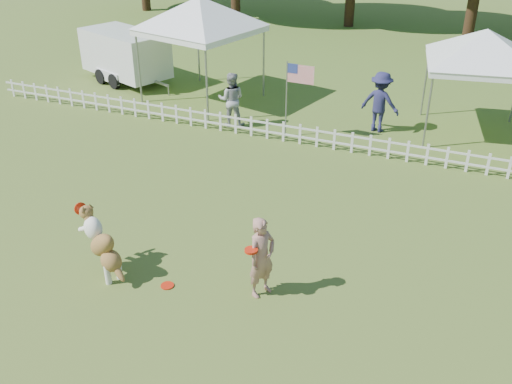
{
  "coord_description": "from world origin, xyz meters",
  "views": [
    {
      "loc": [
        4.47,
        -7.16,
        6.48
      ],
      "look_at": [
        0.54,
        2.0,
        1.1
      ],
      "focal_mm": 40.0,
      "sensor_mm": 36.0,
      "label": 1
    }
  ],
  "objects_px": {
    "frisbee_on_turf": "(167,286)",
    "spectator_a": "(231,99)",
    "canopy_tent_right": "(477,85)",
    "cargo_trailer": "(126,56)",
    "canopy_tent_left": "(202,51)",
    "handler": "(262,257)",
    "spectator_b": "(380,102)",
    "dog": "(103,245)",
    "flag_pole": "(286,100)"
  },
  "relations": [
    {
      "from": "handler",
      "to": "dog",
      "type": "bearing_deg",
      "value": 126.44
    },
    {
      "from": "handler",
      "to": "spectator_a",
      "type": "xyz_separation_m",
      "value": [
        -3.98,
        7.16,
        0.05
      ]
    },
    {
      "from": "frisbee_on_turf",
      "to": "spectator_a",
      "type": "bearing_deg",
      "value": 106.82
    },
    {
      "from": "dog",
      "to": "spectator_a",
      "type": "height_order",
      "value": "spectator_a"
    },
    {
      "from": "cargo_trailer",
      "to": "flag_pole",
      "type": "distance_m",
      "value": 7.79
    },
    {
      "from": "cargo_trailer",
      "to": "spectator_b",
      "type": "xyz_separation_m",
      "value": [
        9.69,
        -1.2,
        -0.04
      ]
    },
    {
      "from": "canopy_tent_left",
      "to": "spectator_a",
      "type": "distance_m",
      "value": 2.8
    },
    {
      "from": "flag_pole",
      "to": "spectator_a",
      "type": "relative_size",
      "value": 1.35
    },
    {
      "from": "frisbee_on_turf",
      "to": "spectator_a",
      "type": "distance_m",
      "value": 8.05
    },
    {
      "from": "cargo_trailer",
      "to": "canopy_tent_left",
      "type": "bearing_deg",
      "value": 9.54
    },
    {
      "from": "handler",
      "to": "canopy_tent_right",
      "type": "relative_size",
      "value": 0.52
    },
    {
      "from": "cargo_trailer",
      "to": "spectator_b",
      "type": "bearing_deg",
      "value": 13.38
    },
    {
      "from": "frisbee_on_turf",
      "to": "spectator_b",
      "type": "bearing_deg",
      "value": 78.22
    },
    {
      "from": "canopy_tent_right",
      "to": "flag_pole",
      "type": "xyz_separation_m",
      "value": [
        -4.91,
        -2.28,
        -0.39
      ]
    },
    {
      "from": "canopy_tent_right",
      "to": "cargo_trailer",
      "type": "relative_size",
      "value": 0.7
    },
    {
      "from": "cargo_trailer",
      "to": "spectator_a",
      "type": "height_order",
      "value": "cargo_trailer"
    },
    {
      "from": "handler",
      "to": "dog",
      "type": "height_order",
      "value": "handler"
    },
    {
      "from": "cargo_trailer",
      "to": "spectator_b",
      "type": "distance_m",
      "value": 9.76
    },
    {
      "from": "canopy_tent_left",
      "to": "spectator_b",
      "type": "distance_m",
      "value": 6.2
    },
    {
      "from": "spectator_a",
      "to": "canopy_tent_right",
      "type": "bearing_deg",
      "value": 178.53
    },
    {
      "from": "handler",
      "to": "canopy_tent_right",
      "type": "distance_m",
      "value": 9.69
    },
    {
      "from": "frisbee_on_turf",
      "to": "handler",
      "type": "bearing_deg",
      "value": 16.94
    },
    {
      "from": "dog",
      "to": "canopy_tent_right",
      "type": "relative_size",
      "value": 0.43
    },
    {
      "from": "frisbee_on_turf",
      "to": "cargo_trailer",
      "type": "bearing_deg",
      "value": 127.51
    },
    {
      "from": "canopy_tent_right",
      "to": "spectator_a",
      "type": "xyz_separation_m",
      "value": [
        -6.72,
        -2.11,
        -0.68
      ]
    },
    {
      "from": "canopy_tent_right",
      "to": "flag_pole",
      "type": "bearing_deg",
      "value": -165.08
    },
    {
      "from": "canopy_tent_left",
      "to": "frisbee_on_turf",
      "type": "bearing_deg",
      "value": -52.62
    },
    {
      "from": "frisbee_on_turf",
      "to": "canopy_tent_left",
      "type": "relative_size",
      "value": 0.07
    },
    {
      "from": "canopy_tent_right",
      "to": "spectator_b",
      "type": "height_order",
      "value": "canopy_tent_right"
    },
    {
      "from": "frisbee_on_turf",
      "to": "canopy_tent_left",
      "type": "xyz_separation_m",
      "value": [
        -4.26,
        9.5,
        1.64
      ]
    },
    {
      "from": "frisbee_on_turf",
      "to": "canopy_tent_right",
      "type": "xyz_separation_m",
      "value": [
        4.4,
        9.77,
        1.48
      ]
    },
    {
      "from": "frisbee_on_turf",
      "to": "cargo_trailer",
      "type": "distance_m",
      "value": 12.87
    },
    {
      "from": "canopy_tent_left",
      "to": "cargo_trailer",
      "type": "relative_size",
      "value": 0.78
    },
    {
      "from": "frisbee_on_turf",
      "to": "dog",
      "type": "bearing_deg",
      "value": -173.88
    },
    {
      "from": "frisbee_on_turf",
      "to": "spectator_b",
      "type": "height_order",
      "value": "spectator_b"
    },
    {
      "from": "dog",
      "to": "flag_pole",
      "type": "height_order",
      "value": "flag_pole"
    },
    {
      "from": "cargo_trailer",
      "to": "canopy_tent_right",
      "type": "bearing_deg",
      "value": 18.53
    },
    {
      "from": "flag_pole",
      "to": "canopy_tent_right",
      "type": "bearing_deg",
      "value": 26.86
    },
    {
      "from": "dog",
      "to": "frisbee_on_turf",
      "type": "bearing_deg",
      "value": 30.26
    },
    {
      "from": "spectator_a",
      "to": "handler",
      "type": "bearing_deg",
      "value": 100.17
    },
    {
      "from": "canopy_tent_left",
      "to": "cargo_trailer",
      "type": "distance_m",
      "value": 3.69
    },
    {
      "from": "dog",
      "to": "canopy_tent_right",
      "type": "xyz_separation_m",
      "value": [
        5.64,
        9.91,
        0.85
      ]
    },
    {
      "from": "handler",
      "to": "spectator_a",
      "type": "height_order",
      "value": "spectator_a"
    },
    {
      "from": "flag_pole",
      "to": "cargo_trailer",
      "type": "bearing_deg",
      "value": 161.84
    },
    {
      "from": "dog",
      "to": "cargo_trailer",
      "type": "relative_size",
      "value": 0.3
    },
    {
      "from": "frisbee_on_turf",
      "to": "flag_pole",
      "type": "height_order",
      "value": "flag_pole"
    },
    {
      "from": "frisbee_on_turf",
      "to": "cargo_trailer",
      "type": "relative_size",
      "value": 0.06
    },
    {
      "from": "spectator_b",
      "to": "dog",
      "type": "bearing_deg",
      "value": 81.02
    },
    {
      "from": "canopy_tent_right",
      "to": "cargo_trailer",
      "type": "xyz_separation_m",
      "value": [
        -12.22,
        0.41,
        -0.56
      ]
    },
    {
      "from": "canopy_tent_right",
      "to": "cargo_trailer",
      "type": "height_order",
      "value": "canopy_tent_right"
    }
  ]
}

